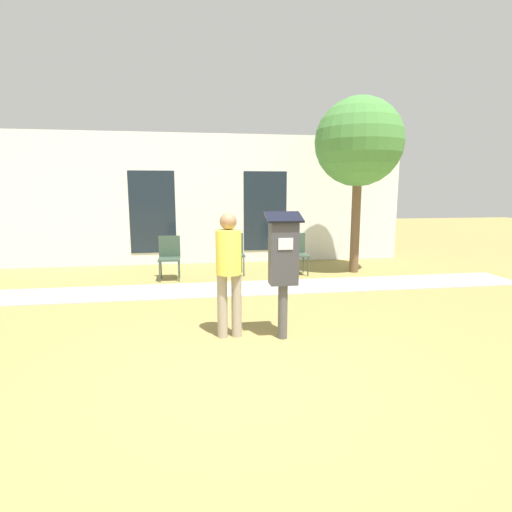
# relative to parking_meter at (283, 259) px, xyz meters

# --- Properties ---
(ground_plane) EXTENTS (40.00, 40.00, 0.00)m
(ground_plane) POSITION_rel_parking_meter_xyz_m (-0.66, -1.07, -1.02)
(ground_plane) COLOR olive
(sidewalk) EXTENTS (12.00, 1.10, 0.02)m
(sidewalk) POSITION_rel_parking_meter_xyz_m (-0.66, 2.56, -1.01)
(sidewalk) COLOR #B7B2A8
(sidewalk) RESTS_ON ground
(building_facade) EXTENTS (10.00, 0.26, 3.20)m
(building_facade) POSITION_rel_parking_meter_xyz_m (-0.66, 5.48, 0.58)
(building_facade) COLOR white
(building_facade) RESTS_ON ground
(parking_meter) EXTENTS (0.44, 0.31, 1.59)m
(parking_meter) POSITION_rel_parking_meter_xyz_m (0.00, 0.00, 0.00)
(parking_meter) COLOR #4C4C4C
(parking_meter) RESTS_ON ground
(person_standing) EXTENTS (0.32, 0.32, 1.58)m
(person_standing) POSITION_rel_parking_meter_xyz_m (-0.65, 0.15, -0.09)
(person_standing) COLOR gray
(person_standing) RESTS_ON ground
(outdoor_chair_left) EXTENTS (0.44, 0.44, 0.90)m
(outdoor_chair_left) POSITION_rel_parking_meter_xyz_m (-1.59, 3.65, -0.49)
(outdoor_chair_left) COLOR #334738
(outdoor_chair_left) RESTS_ON ground
(outdoor_chair_middle) EXTENTS (0.44, 0.44, 0.90)m
(outdoor_chair_middle) POSITION_rel_parking_meter_xyz_m (-0.22, 3.95, -0.49)
(outdoor_chair_middle) COLOR #334738
(outdoor_chair_middle) RESTS_ON ground
(outdoor_chair_right) EXTENTS (0.44, 0.44, 0.90)m
(outdoor_chair_right) POSITION_rel_parking_meter_xyz_m (1.15, 3.74, -0.49)
(outdoor_chair_right) COLOR #334738
(outdoor_chair_right) RESTS_ON ground
(tree) EXTENTS (1.90, 1.90, 3.82)m
(tree) POSITION_rel_parking_meter_xyz_m (2.50, 3.74, 1.83)
(tree) COLOR brown
(tree) RESTS_ON ground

